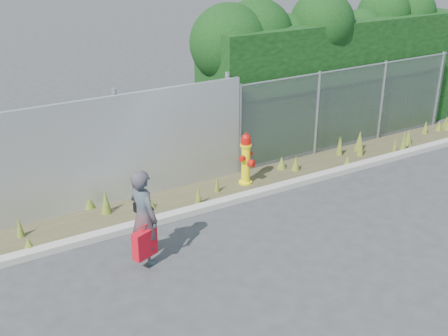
% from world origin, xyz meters
% --- Properties ---
extents(ground, '(80.00, 80.00, 0.00)m').
position_xyz_m(ground, '(0.00, 0.00, 0.00)').
color(ground, '#333335').
rests_on(ground, ground).
extents(curb, '(16.00, 0.22, 0.12)m').
position_xyz_m(curb, '(0.00, 1.80, 0.06)').
color(curb, '#9D988E').
rests_on(curb, ground).
extents(weed_strip, '(16.00, 1.33, 0.55)m').
position_xyz_m(weed_strip, '(0.76, 2.45, 0.13)').
color(weed_strip, '#3F3A24').
rests_on(weed_strip, ground).
extents(corrugated_fence, '(8.50, 0.21, 2.30)m').
position_xyz_m(corrugated_fence, '(-3.25, 3.01, 1.10)').
color(corrugated_fence, '#ABAFB3').
rests_on(corrugated_fence, ground).
extents(chainlink_fence, '(6.50, 0.07, 2.05)m').
position_xyz_m(chainlink_fence, '(4.25, 3.00, 1.03)').
color(chainlink_fence, gray).
rests_on(chainlink_fence, ground).
extents(hedge, '(7.62, 2.06, 3.73)m').
position_xyz_m(hedge, '(4.21, 4.05, 2.03)').
color(hedge, black).
rests_on(hedge, ground).
extents(fire_hydrant, '(0.39, 0.35, 1.17)m').
position_xyz_m(fire_hydrant, '(0.83, 2.41, 0.57)').
color(fire_hydrant, yellow).
rests_on(fire_hydrant, ground).
extents(woman, '(0.53, 0.67, 1.64)m').
position_xyz_m(woman, '(-2.21, 0.72, 0.82)').
color(woman, '#0F5A63').
rests_on(woman, ground).
extents(red_tote_bag, '(0.43, 0.16, 0.56)m').
position_xyz_m(red_tote_bag, '(-2.29, 0.53, 0.45)').
color(red_tote_bag, red).
extents(black_shoulder_bag, '(0.21, 0.09, 0.16)m').
position_xyz_m(black_shoulder_bag, '(-2.18, 0.92, 0.92)').
color(black_shoulder_bag, black).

